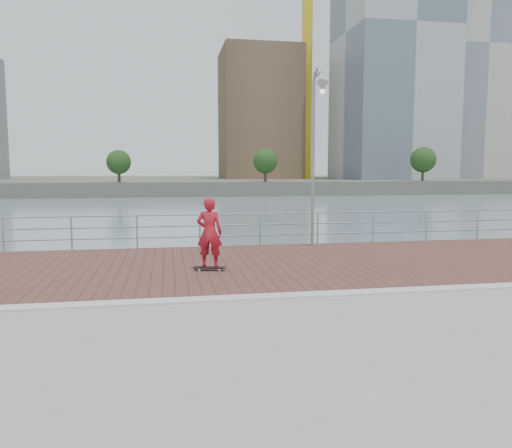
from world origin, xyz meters
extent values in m
plane|color=slate|center=(0.00, 0.00, -2.00)|extent=(400.00, 400.00, 0.00)
cube|color=brown|center=(0.00, 3.60, 0.01)|extent=(40.00, 6.80, 0.02)
cube|color=#B7B5AD|center=(0.00, 0.00, 0.03)|extent=(40.00, 0.40, 0.06)
cube|color=#4C5142|center=(0.00, 122.50, -0.75)|extent=(320.00, 95.00, 2.50)
cylinder|color=#8C9EA8|center=(-7.18, 7.00, 0.55)|extent=(0.06, 0.06, 1.10)
cylinder|color=#8C9EA8|center=(-5.13, 7.00, 0.55)|extent=(0.06, 0.06, 1.10)
cylinder|color=#8C9EA8|center=(-3.08, 7.00, 0.55)|extent=(0.06, 0.06, 1.10)
cylinder|color=#8C9EA8|center=(-1.03, 7.00, 0.55)|extent=(0.06, 0.06, 1.10)
cylinder|color=#8C9EA8|center=(1.03, 7.00, 0.55)|extent=(0.06, 0.06, 1.10)
cylinder|color=#8C9EA8|center=(3.08, 7.00, 0.55)|extent=(0.06, 0.06, 1.10)
cylinder|color=#8C9EA8|center=(5.13, 7.00, 0.55)|extent=(0.06, 0.06, 1.10)
cylinder|color=#8C9EA8|center=(7.18, 7.00, 0.55)|extent=(0.06, 0.06, 1.10)
cylinder|color=#8C9EA8|center=(9.24, 7.00, 0.55)|extent=(0.06, 0.06, 1.10)
cylinder|color=#8C9EA8|center=(0.00, 7.00, 1.10)|extent=(39.00, 0.05, 0.05)
cylinder|color=#8C9EA8|center=(0.00, 7.00, 0.73)|extent=(39.00, 0.05, 0.05)
cylinder|color=#8C9EA8|center=(0.00, 7.00, 0.36)|extent=(39.00, 0.05, 0.05)
cylinder|color=gray|center=(2.73, 6.50, 2.79)|extent=(0.11, 0.11, 5.57)
cylinder|color=gray|center=(2.73, 6.04, 5.57)|extent=(0.07, 0.93, 0.07)
cone|color=#B2B2AD|center=(2.73, 5.57, 5.39)|extent=(0.41, 0.41, 0.33)
cube|color=black|center=(-1.04, 2.93, 0.10)|extent=(0.83, 0.39, 0.03)
cylinder|color=beige|center=(-1.31, 2.92, 0.05)|extent=(0.07, 0.05, 0.06)
cylinder|color=beige|center=(-0.81, 2.80, 0.05)|extent=(0.07, 0.05, 0.06)
cylinder|color=beige|center=(-1.27, 3.06, 0.05)|extent=(0.07, 0.05, 0.06)
cylinder|color=beige|center=(-0.77, 2.94, 0.05)|extent=(0.07, 0.05, 0.06)
imported|color=#AF1726|center=(-1.04, 2.93, 1.00)|extent=(0.74, 0.57, 1.79)
cube|color=gold|center=(30.00, 104.00, 25.50)|extent=(2.00, 2.00, 50.00)
cube|color=brown|center=(20.00, 110.00, 15.66)|extent=(18.00, 18.00, 30.32)
cube|color=#9E9EA3|center=(48.00, 98.00, 32.43)|extent=(22.00, 22.00, 63.86)
cube|color=#B2ADA3|center=(72.00, 108.00, 31.91)|extent=(20.00, 20.00, 62.83)
cylinder|color=#473323|center=(-10.00, 77.00, 2.08)|extent=(0.50, 0.50, 3.15)
sphere|color=#193814|center=(-10.00, 77.00, 3.88)|extent=(4.05, 4.05, 4.05)
cylinder|color=#473323|center=(15.00, 77.00, 2.20)|extent=(0.50, 0.50, 3.39)
sphere|color=#193814|center=(15.00, 77.00, 4.14)|extent=(4.36, 4.36, 4.36)
cylinder|color=#473323|center=(45.00, 77.00, 2.35)|extent=(0.50, 0.50, 3.70)
sphere|color=#193814|center=(45.00, 77.00, 4.47)|extent=(4.76, 4.76, 4.76)
camera|label=1|loc=(-2.08, -9.66, 2.59)|focal=35.00mm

